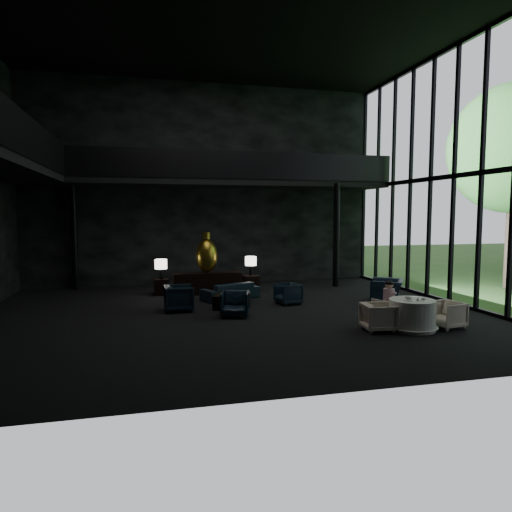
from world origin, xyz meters
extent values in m
cube|color=black|center=(0.00, 0.00, 0.00)|extent=(14.00, 12.00, 0.02)
cube|color=black|center=(0.00, 0.00, 8.00)|extent=(14.00, 12.00, 0.02)
cube|color=black|center=(0.00, 6.00, 4.00)|extent=(14.00, 0.04, 8.00)
cube|color=black|center=(0.00, -6.00, 4.00)|extent=(14.00, 0.04, 8.00)
cube|color=black|center=(1.00, 5.00, 4.00)|extent=(12.00, 2.00, 0.25)
cube|color=black|center=(-5.00, 0.00, 4.60)|extent=(0.06, 12.00, 1.00)
cube|color=black|center=(1.00, 4.00, 4.60)|extent=(12.00, 0.06, 1.00)
cylinder|color=black|center=(-5.00, 5.70, 2.00)|extent=(0.24, 0.24, 4.00)
cylinder|color=black|center=(4.80, 4.00, 2.00)|extent=(0.24, 0.24, 4.00)
cylinder|color=#382D23|center=(11.00, 2.00, 2.45)|extent=(0.36, 0.36, 4.90)
cube|color=black|center=(-0.31, 3.51, 0.38)|extent=(2.37, 0.54, 0.75)
ellipsoid|color=#A16B37|center=(-0.31, 3.65, 1.34)|extent=(0.76, 0.76, 1.18)
cylinder|color=#A16B37|center=(-0.31, 3.65, 2.05)|extent=(0.26, 0.26, 0.24)
cube|color=black|center=(-1.91, 3.70, 0.28)|extent=(0.50, 0.50, 0.55)
cylinder|color=black|center=(-1.91, 3.61, 0.74)|extent=(0.13, 0.13, 0.37)
cylinder|color=white|center=(-1.91, 3.61, 1.09)|extent=(0.42, 0.42, 0.34)
cube|color=black|center=(1.29, 3.57, 0.30)|extent=(0.54, 0.54, 0.60)
cylinder|color=black|center=(1.29, 3.59, 0.78)|extent=(0.12, 0.12, 0.36)
cylinder|color=white|center=(1.29, 3.59, 1.13)|extent=(0.41, 0.41, 0.33)
imported|color=black|center=(0.28, 2.29, 0.35)|extent=(1.84, 1.18, 0.70)
imported|color=black|center=(-1.49, 0.84, 0.44)|extent=(0.82, 0.87, 0.89)
imported|color=black|center=(1.91, 1.05, 0.33)|extent=(0.71, 0.75, 0.66)
imported|color=black|center=(-0.05, -0.27, 0.39)|extent=(0.92, 0.88, 0.77)
imported|color=#0B1F30|center=(5.13, 0.68, 0.50)|extent=(1.26, 1.38, 1.01)
cube|color=black|center=(0.08, 0.84, 0.21)|extent=(1.26, 1.26, 0.42)
cylinder|color=white|center=(3.86, -2.73, 0.38)|extent=(1.10, 1.10, 0.75)
cone|color=white|center=(3.86, -2.73, 0.05)|extent=(1.25, 1.25, 0.10)
imported|color=#D5B093|center=(3.75, -1.87, 0.31)|extent=(0.77, 0.74, 0.63)
imported|color=#C8A58D|center=(4.82, -2.75, 0.35)|extent=(0.74, 0.77, 0.69)
imported|color=#D2B292|center=(3.03, -2.62, 0.36)|extent=(0.72, 0.76, 0.71)
cylinder|color=#C98398|center=(3.79, -1.77, 0.66)|extent=(0.29, 0.29, 0.42)
sphere|color=#D8A884|center=(3.79, -1.77, 0.97)|extent=(0.21, 0.21, 0.21)
ellipsoid|color=black|center=(3.79, -1.77, 1.00)|extent=(0.22, 0.22, 0.15)
cylinder|color=white|center=(3.70, -2.84, 0.76)|extent=(0.29, 0.29, 0.01)
cylinder|color=white|center=(4.13, -2.48, 0.76)|extent=(0.27, 0.27, 0.01)
cylinder|color=white|center=(4.16, -2.80, 0.76)|extent=(0.18, 0.18, 0.01)
cylinder|color=white|center=(4.07, -2.88, 0.80)|extent=(0.12, 0.12, 0.07)
ellipsoid|color=white|center=(3.80, -2.67, 0.79)|extent=(0.18, 0.18, 0.09)
cylinder|color=#99999E|center=(3.89, -2.92, 0.78)|extent=(0.07, 0.07, 0.07)
camera|label=1|loc=(-2.41, -12.45, 2.82)|focal=32.00mm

